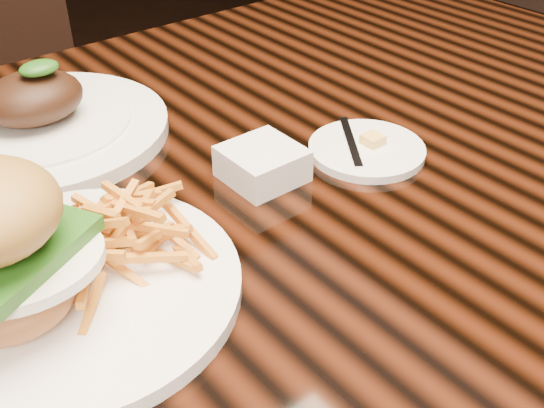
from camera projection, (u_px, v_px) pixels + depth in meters
dining_table at (198, 233)px, 0.75m from camera, size 1.60×0.90×0.75m
burger_plate at (53, 258)px, 0.52m from camera, size 0.29×0.29×0.20m
side_saucer at (366, 149)px, 0.75m from camera, size 0.14×0.14×0.02m
ramekin at (262, 164)px, 0.70m from camera, size 0.09×0.09×0.04m
far_dish at (39, 123)px, 0.77m from camera, size 0.31×0.31×0.10m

